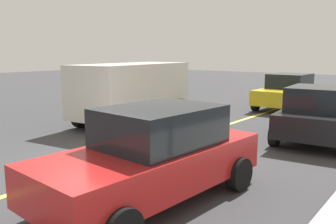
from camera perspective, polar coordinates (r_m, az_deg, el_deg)
ground_plane at (r=8.53m, az=-10.34°, el=-8.36°), size 80.00×80.00×0.00m
lane_marking_centre at (r=10.67m, az=1.85°, el=-4.55°), size 28.00×0.16×0.01m
white_van at (r=13.40m, az=-5.56°, el=3.77°), size 5.44×2.86×2.20m
car_red_mid_road at (r=6.25m, az=-2.22°, el=-6.90°), size 4.41×2.21×1.67m
car_yellow_crossing at (r=17.46m, az=18.74°, el=3.15°), size 4.25×2.05×1.63m
car_black_behind_van at (r=11.34m, az=23.20°, el=-0.31°), size 4.02×2.45×1.63m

